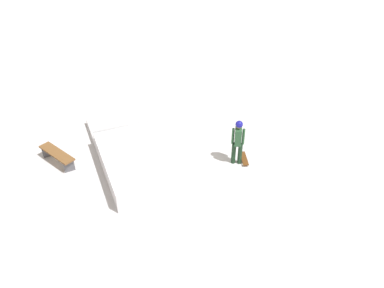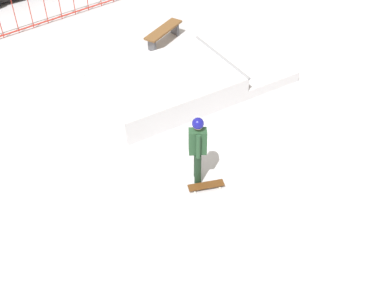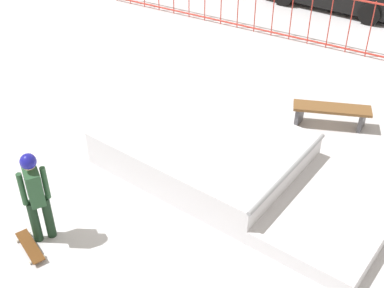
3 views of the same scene
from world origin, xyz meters
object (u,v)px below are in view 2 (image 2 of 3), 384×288
Objects in this scene: skater at (198,145)px; park_bench at (164,33)px; skateboard at (206,185)px; skate_ramp at (181,82)px.

park_bench is at bearing -84.02° from skater.
park_bench reaches higher than skateboard.
skater is at bearing -118.91° from park_bench.
skate_ramp is 3.29× the size of skater.
skater reaches higher than skate_ramp.
skater is 0.99m from skateboard.
skate_ramp is at bearing -94.09° from skateboard.
skateboard is at bearing -117.66° from park_bench.
park_bench is at bearing 70.73° from skate_ramp.
skate_ramp is 7.00× the size of skateboard.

